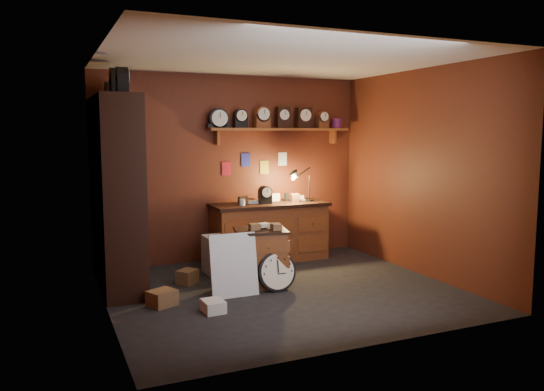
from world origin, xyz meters
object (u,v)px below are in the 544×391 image
(shelving_unit, at_px, (113,185))
(workbench, at_px, (270,228))
(low_cabinet, at_px, (261,255))
(big_round_clock, at_px, (277,272))

(shelving_unit, height_order, workbench, shelving_unit)
(shelving_unit, distance_m, low_cabinet, 1.97)
(shelving_unit, xyz_separation_m, low_cabinet, (1.63, -0.68, -0.87))
(shelving_unit, xyz_separation_m, big_round_clock, (1.73, -0.95, -1.02))
(shelving_unit, relative_size, low_cabinet, 3.23)
(workbench, xyz_separation_m, big_round_clock, (-0.53, -1.44, -0.24))
(low_cabinet, height_order, big_round_clock, low_cabinet)
(shelving_unit, bearing_deg, workbench, 12.37)
(workbench, bearing_deg, big_round_clock, -110.02)
(shelving_unit, xyz_separation_m, workbench, (2.26, 0.49, -0.78))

